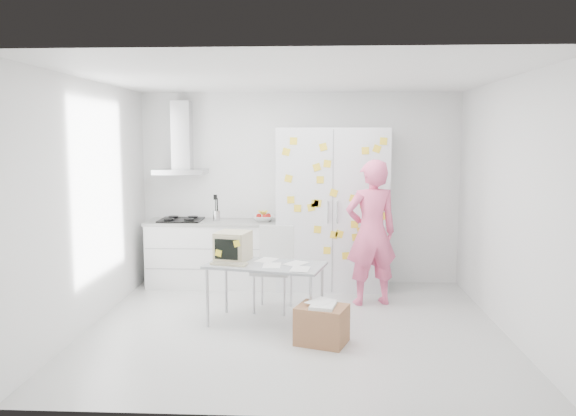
{
  "coord_description": "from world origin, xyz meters",
  "views": [
    {
      "loc": [
        0.23,
        -5.96,
        2.08
      ],
      "look_at": [
        -0.1,
        0.6,
        1.25
      ],
      "focal_mm": 35.0,
      "sensor_mm": 36.0,
      "label": 1
    }
  ],
  "objects_px": {
    "cardboard_box": "(322,324)",
    "person": "(371,233)",
    "desk": "(244,255)",
    "chair": "(274,263)"
  },
  "relations": [
    {
      "from": "desk",
      "to": "chair",
      "type": "bearing_deg",
      "value": 72.22
    },
    {
      "from": "person",
      "to": "cardboard_box",
      "type": "height_order",
      "value": "person"
    },
    {
      "from": "desk",
      "to": "cardboard_box",
      "type": "xyz_separation_m",
      "value": [
        0.87,
        -0.65,
        -0.57
      ]
    },
    {
      "from": "person",
      "to": "cardboard_box",
      "type": "distance_m",
      "value": 1.68
    },
    {
      "from": "chair",
      "to": "cardboard_box",
      "type": "relative_size",
      "value": 1.72
    },
    {
      "from": "cardboard_box",
      "to": "person",
      "type": "bearing_deg",
      "value": 66.03
    },
    {
      "from": "person",
      "to": "cardboard_box",
      "type": "relative_size",
      "value": 3.09
    },
    {
      "from": "person",
      "to": "desk",
      "type": "relative_size",
      "value": 1.3
    },
    {
      "from": "desk",
      "to": "person",
      "type": "bearing_deg",
      "value": 40.16
    },
    {
      "from": "chair",
      "to": "cardboard_box",
      "type": "bearing_deg",
      "value": -53.96
    }
  ]
}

